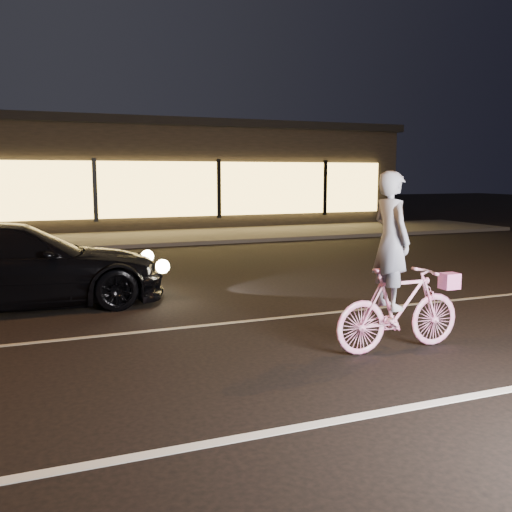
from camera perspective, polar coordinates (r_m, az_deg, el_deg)
name	(u,v)px	position (r m, az deg, el deg)	size (l,w,h in m)	color
ground	(247,371)	(6.43, -0.95, -11.42)	(90.00, 90.00, 0.00)	black
lane_stripe_near	(308,426)	(5.15, 5.22, -16.56)	(60.00, 0.12, 0.01)	silver
lane_stripe_far	(197,326)	(8.24, -5.91, -6.99)	(60.00, 0.10, 0.01)	gray
sidewalk	(103,240)	(18.90, -15.04, 1.57)	(30.00, 4.00, 0.12)	#383533
storefront	(83,174)	(24.72, -16.87, 7.85)	(25.40, 8.42, 4.20)	black
cyclist	(397,288)	(7.14, 13.92, -3.17)	(1.74, 0.60, 2.20)	#FF369A
sedan	(14,266)	(9.98, -23.08, -0.89)	(4.81, 1.97, 1.39)	black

